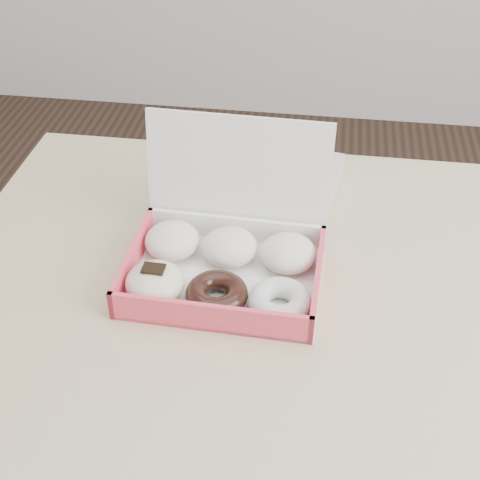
# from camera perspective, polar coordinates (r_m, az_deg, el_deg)

# --- Properties ---
(table) EXTENTS (1.20, 0.80, 0.75)m
(table) POSITION_cam_1_polar(r_m,az_deg,el_deg) (0.96, 10.16, -9.18)
(table) COLOR tan
(table) RESTS_ON ground
(donut_box) EXTENTS (0.27, 0.23, 0.19)m
(donut_box) POSITION_cam_1_polar(r_m,az_deg,el_deg) (0.93, -1.41, -1.55)
(donut_box) COLOR white
(donut_box) RESTS_ON table
(newspapers) EXTENTS (0.27, 0.23, 0.04)m
(newspapers) POSITION_cam_1_polar(r_m,az_deg,el_deg) (1.10, 1.80, 5.03)
(newspapers) COLOR silver
(newspapers) RESTS_ON table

